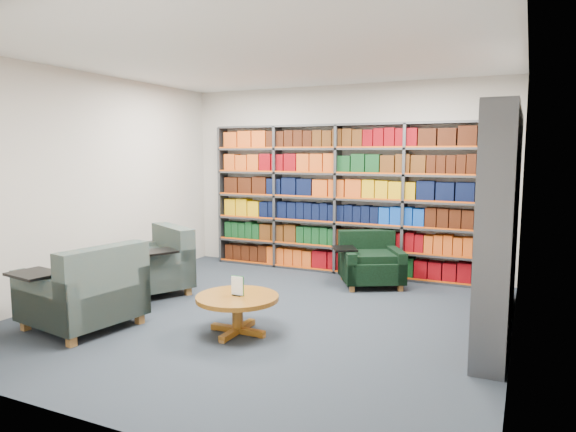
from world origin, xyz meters
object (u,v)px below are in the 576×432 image
at_px(chair_teal_left, 154,266).
at_px(chair_teal_front, 88,295).
at_px(chair_green_right, 370,263).
at_px(coffee_table, 237,303).

distance_m(chair_teal_left, chair_teal_front, 1.43).
relative_size(chair_teal_left, chair_green_right, 1.18).
distance_m(chair_teal_front, coffee_table, 1.55).
xyz_separation_m(chair_teal_left, chair_green_right, (2.40, 1.60, -0.05)).
relative_size(chair_teal_left, chair_teal_front, 1.03).
height_order(chair_teal_front, coffee_table, chair_teal_front).
height_order(chair_teal_left, coffee_table, chair_teal_left).
distance_m(chair_green_right, chair_teal_front, 3.66).
bearing_deg(coffee_table, chair_teal_left, 153.70).
bearing_deg(coffee_table, chair_green_right, 75.66).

